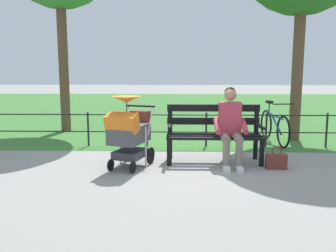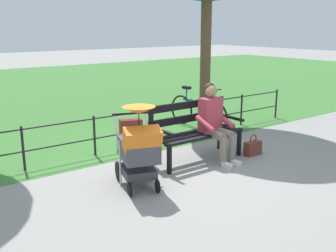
# 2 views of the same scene
# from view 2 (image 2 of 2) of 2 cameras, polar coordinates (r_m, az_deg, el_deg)

# --- Properties ---
(ground_plane) EXTENTS (60.00, 60.00, 0.00)m
(ground_plane) POSITION_cam_2_polar(r_m,az_deg,el_deg) (6.28, -0.14, -6.12)
(ground_plane) COLOR gray
(grass_lawn) EXTENTS (40.00, 16.00, 0.01)m
(grass_lawn) POSITION_cam_2_polar(r_m,az_deg,el_deg) (14.15, -21.94, 4.31)
(grass_lawn) COLOR #3D7533
(grass_lawn) RESTS_ON ground
(park_bench) EXTENTS (1.60, 0.60, 0.96)m
(park_bench) POSITION_cam_2_polar(r_m,az_deg,el_deg) (6.59, 3.76, -0.37)
(park_bench) COLOR black
(park_bench) RESTS_ON ground
(person_on_bench) EXTENTS (0.53, 0.74, 1.28)m
(person_on_bench) POSITION_cam_2_polar(r_m,az_deg,el_deg) (6.55, 6.70, 0.85)
(person_on_bench) COLOR slate
(person_on_bench) RESTS_ON ground
(stroller) EXTENTS (0.74, 0.99, 1.15)m
(stroller) POSITION_cam_2_polar(r_m,az_deg,el_deg) (5.42, -4.30, -2.84)
(stroller) COLOR black
(stroller) RESTS_ON ground
(handbag) EXTENTS (0.32, 0.14, 0.37)m
(handbag) POSITION_cam_2_polar(r_m,az_deg,el_deg) (7.03, 12.05, -3.09)
(handbag) COLOR brown
(handbag) RESTS_ON ground
(park_fence) EXTENTS (8.46, 0.04, 0.70)m
(park_fence) POSITION_cam_2_polar(r_m,az_deg,el_deg) (7.42, -2.93, 0.49)
(park_fence) COLOR black
(park_fence) RESTS_ON ground
(bicycle) EXTENTS (0.44, 1.65, 0.89)m
(bicycle) POSITION_cam_2_polar(r_m,az_deg,el_deg) (8.69, 4.24, 2.09)
(bicycle) COLOR black
(bicycle) RESTS_ON ground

